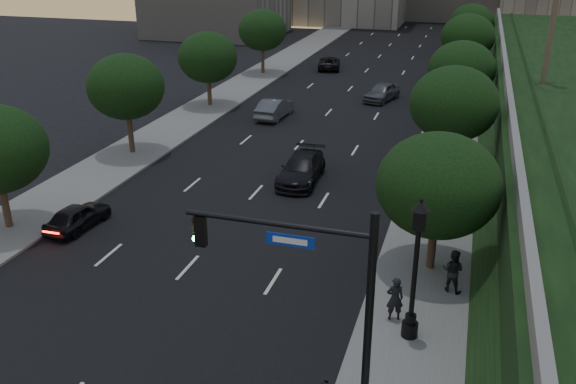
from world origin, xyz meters
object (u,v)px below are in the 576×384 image
(sedan_far_left, at_px, (329,63))
(sedan_near_right, at_px, (301,169))
(pedestrian_a, at_px, (395,299))
(sedan_near_left, at_px, (78,216))
(pedestrian_b, at_px, (453,271))
(sedan_mid_left, at_px, (275,108))
(street_lamp, at_px, (414,276))
(pedestrian_c, at_px, (453,210))
(traffic_signal_mast, at_px, (331,314))
(sedan_far_right, at_px, (382,92))

(sedan_far_left, xyz_separation_m, sedan_near_right, (6.16, -33.15, 0.10))
(sedan_far_left, relative_size, pedestrian_a, 2.74)
(sedan_near_left, bearing_deg, pedestrian_b, -177.95)
(sedan_near_left, bearing_deg, pedestrian_a, 172.40)
(pedestrian_b, bearing_deg, sedan_far_left, -54.35)
(sedan_mid_left, distance_m, pedestrian_a, 28.88)
(street_lamp, bearing_deg, pedestrian_b, 70.44)
(sedan_mid_left, height_order, pedestrian_c, pedestrian_c)
(traffic_signal_mast, xyz_separation_m, pedestrian_c, (2.95, 14.48, -2.64))
(traffic_signal_mast, height_order, sedan_near_right, traffic_signal_mast)
(sedan_far_left, relative_size, pedestrian_c, 2.80)
(sedan_far_right, xyz_separation_m, pedestrian_c, (7.39, -24.77, 0.23))
(pedestrian_a, bearing_deg, street_lamp, 109.21)
(sedan_near_left, height_order, sedan_far_left, sedan_far_left)
(sedan_mid_left, bearing_deg, street_lamp, 121.04)
(street_lamp, bearing_deg, traffic_signal_mast, -112.99)
(street_lamp, distance_m, pedestrian_a, 1.95)
(sedan_near_left, bearing_deg, traffic_signal_mast, 153.68)
(sedan_near_left, xyz_separation_m, sedan_near_right, (9.00, 9.42, 0.12))
(sedan_mid_left, distance_m, pedestrian_b, 27.53)
(sedan_near_right, xyz_separation_m, pedestrian_c, (9.00, -3.97, 0.25))
(street_lamp, height_order, pedestrian_c, street_lamp)
(sedan_far_right, distance_m, pedestrian_b, 31.98)
(traffic_signal_mast, relative_size, sedan_far_right, 1.49)
(sedan_far_right, relative_size, pedestrian_c, 2.67)
(sedan_mid_left, height_order, sedan_far_left, sedan_mid_left)
(sedan_near_left, bearing_deg, street_lamp, 170.04)
(pedestrian_b, height_order, pedestrian_c, pedestrian_b)
(pedestrian_a, distance_m, pedestrian_c, 9.15)
(sedan_near_left, height_order, sedan_far_right, sedan_far_right)
(street_lamp, height_order, sedan_near_left, street_lamp)
(pedestrian_b, xyz_separation_m, pedestrian_c, (-0.28, 6.28, -0.04))
(traffic_signal_mast, bearing_deg, street_lamp, 67.01)
(sedan_near_right, xyz_separation_m, sedan_far_right, (1.61, 20.80, 0.02))
(sedan_far_right, xyz_separation_m, pedestrian_b, (7.67, -31.05, 0.27))
(sedan_far_left, bearing_deg, pedestrian_b, 98.35)
(sedan_far_right, bearing_deg, sedan_near_right, -78.44)
(sedan_mid_left, xyz_separation_m, pedestrian_c, (14.83, -16.73, 0.23))
(traffic_signal_mast, bearing_deg, pedestrian_a, 77.11)
(pedestrian_a, height_order, pedestrian_b, pedestrian_b)
(sedan_near_left, xyz_separation_m, pedestrian_b, (18.28, -0.83, 0.42))
(sedan_far_left, height_order, pedestrian_b, pedestrian_b)
(sedan_near_right, distance_m, pedestrian_c, 9.84)
(sedan_near_right, relative_size, sedan_far_right, 1.15)
(traffic_signal_mast, xyz_separation_m, sedan_far_right, (-4.44, 39.25, -2.87))
(traffic_signal_mast, bearing_deg, sedan_near_right, 108.15)
(pedestrian_a, bearing_deg, pedestrian_c, -119.42)
(sedan_far_left, distance_m, pedestrian_b, 46.07)
(sedan_near_left, bearing_deg, sedan_far_right, -104.70)
(pedestrian_b, bearing_deg, sedan_near_right, -31.78)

